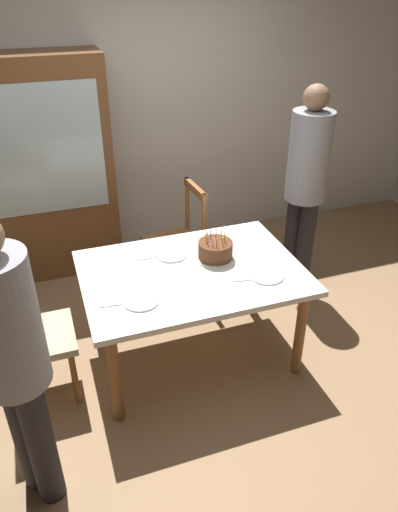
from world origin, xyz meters
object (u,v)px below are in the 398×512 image
plate_near_celebrant (141,301)px  plate_near_guest (267,276)px  chair_upholstered (21,331)px  person_celebrant (12,357)px  dining_table (192,281)px  plate_far_side (172,254)px  birthday_cake (215,251)px  chair_spindle_back (177,243)px  person_guest (306,181)px  china_cabinet (47,171)px

plate_near_celebrant → plate_near_guest: 0.83m
chair_upholstered → person_celebrant: bearing=-88.9°
dining_table → person_celebrant: person_celebrant is taller
person_celebrant → plate_far_side: bearing=43.4°
birthday_cake → plate_far_side: birthday_cake is taller
birthday_cake → chair_spindle_back: 0.82m
birthday_cake → chair_upholstered: size_ratio=0.29×
chair_spindle_back → person_guest: person_guest is taller
birthday_cake → plate_near_celebrant: 0.68m
dining_table → person_celebrant: size_ratio=0.88×
plate_near_celebrant → plate_near_guest: (0.83, 0.00, 0.00)m
birthday_cake → person_guest: 1.07m
plate_near_celebrant → chair_spindle_back: (0.54, 1.06, -0.27)m
dining_table → plate_far_side: size_ratio=6.59×
china_cabinet → plate_near_guest: bearing=-55.6°
dining_table → chair_upholstered: chair_upholstered is taller
chair_spindle_back → china_cabinet: (-0.93, 0.72, 0.49)m
plate_near_guest → chair_spindle_back: (-0.29, 1.06, -0.27)m
dining_table → chair_upholstered: 1.12m
chair_spindle_back → person_guest: size_ratio=0.55×
birthday_cake → plate_near_celebrant: size_ratio=1.27×
person_guest → chair_spindle_back: bearing=164.2°
chair_upholstered → china_cabinet: (0.33, 1.58, 0.42)m
chair_spindle_back → dining_table: bearing=-99.8°
plate_near_celebrant → china_cabinet: bearing=102.3°
plate_near_celebrant → chair_spindle_back: size_ratio=0.23×
chair_spindle_back → plate_near_guest: bearing=-74.7°
dining_table → china_cabinet: (-0.79, 1.56, 0.31)m
plate_far_side → china_cabinet: size_ratio=0.12×
dining_table → person_celebrant: 1.36m
china_cabinet → chair_spindle_back: bearing=-37.9°
plate_near_celebrant → person_celebrant: (-0.70, -0.51, 0.21)m
chair_spindle_back → plate_far_side: bearing=-109.7°
plate_far_side → plate_near_celebrant: bearing=-125.3°
person_celebrant → china_cabinet: bearing=82.2°
chair_spindle_back → person_celebrant: 2.07m
birthday_cake → china_cabinet: 1.78m
chair_spindle_back → china_cabinet: bearing=142.1°
dining_table → chair_upholstered: bearing=-178.8°
china_cabinet → person_guest: bearing=-27.5°
birthday_cake → plate_far_side: (-0.27, 0.14, -0.06)m
birthday_cake → person_guest: size_ratio=0.16×
chair_upholstered → china_cabinet: china_cabinet is taller
plate_near_celebrant → person_celebrant: 0.89m
chair_spindle_back → person_guest: 1.17m
birthday_cake → chair_upholstered: (-1.31, -0.11, -0.26)m
plate_near_guest → person_celebrant: person_celebrant is taller
chair_upholstered → china_cabinet: 1.67m
plate_near_celebrant → plate_far_side: bearing=54.7°
chair_spindle_back → chair_upholstered: same height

